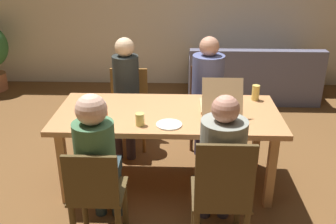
{
  "coord_description": "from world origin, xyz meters",
  "views": [
    {
      "loc": [
        0.11,
        -3.12,
        2.11
      ],
      "look_at": [
        0.0,
        0.1,
        0.7
      ],
      "focal_mm": 40.42,
      "sensor_mm": 36.0,
      "label": 1
    }
  ],
  "objects_px": {
    "drinking_glass_0": "(89,122)",
    "drinking_glass_2": "(103,116)",
    "dining_table": "(168,120)",
    "person_1": "(208,84)",
    "person_2": "(221,159)",
    "plate_0": "(169,125)",
    "chair_0": "(96,197)",
    "chair_2": "(221,196)",
    "drinking_glass_3": "(256,93)",
    "plate_1": "(94,104)",
    "drinking_glass_1": "(140,119)",
    "chair_3": "(128,101)",
    "person_0": "(98,157)",
    "couch": "(252,80)",
    "person_3": "(125,87)",
    "chair_1": "(206,101)",
    "pizza_box_0": "(220,104)"
  },
  "relations": [
    {
      "from": "drinking_glass_0",
      "to": "drinking_glass_2",
      "type": "xyz_separation_m",
      "value": [
        0.1,
        0.08,
        0.01
      ]
    },
    {
      "from": "dining_table",
      "to": "person_1",
      "type": "xyz_separation_m",
      "value": [
        0.41,
        0.79,
        0.07
      ]
    },
    {
      "from": "person_2",
      "to": "plate_0",
      "type": "distance_m",
      "value": 0.62
    },
    {
      "from": "chair_0",
      "to": "plate_0",
      "type": "bearing_deg",
      "value": 49.95
    },
    {
      "from": "dining_table",
      "to": "chair_2",
      "type": "distance_m",
      "value": 1.01
    },
    {
      "from": "chair_0",
      "to": "drinking_glass_3",
      "type": "relative_size",
      "value": 5.76
    },
    {
      "from": "plate_1",
      "to": "drinking_glass_2",
      "type": "xyz_separation_m",
      "value": [
        0.18,
        -0.41,
        0.06
      ]
    },
    {
      "from": "chair_2",
      "to": "drinking_glass_0",
      "type": "relative_size",
      "value": 8.79
    },
    {
      "from": "chair_2",
      "to": "drinking_glass_0",
      "type": "xyz_separation_m",
      "value": [
        -1.04,
        0.55,
        0.3
      ]
    },
    {
      "from": "drinking_glass_1",
      "to": "drinking_glass_2",
      "type": "bearing_deg",
      "value": 176.89
    },
    {
      "from": "person_1",
      "to": "chair_3",
      "type": "bearing_deg",
      "value": 174.41
    },
    {
      "from": "plate_1",
      "to": "drinking_glass_1",
      "type": "bearing_deg",
      "value": -41.53
    },
    {
      "from": "chair_0",
      "to": "drinking_glass_1",
      "type": "xyz_separation_m",
      "value": [
        0.26,
        0.59,
        0.35
      ]
    },
    {
      "from": "dining_table",
      "to": "drinking_glass_1",
      "type": "bearing_deg",
      "value": -127.07
    },
    {
      "from": "person_0",
      "to": "drinking_glass_0",
      "type": "relative_size",
      "value": 11.03
    },
    {
      "from": "plate_0",
      "to": "drinking_glass_0",
      "type": "xyz_separation_m",
      "value": [
        -0.65,
        -0.08,
        0.05
      ]
    },
    {
      "from": "person_0",
      "to": "couch",
      "type": "relative_size",
      "value": 0.65
    },
    {
      "from": "chair_3",
      "to": "drinking_glass_3",
      "type": "relative_size",
      "value": 5.68
    },
    {
      "from": "person_3",
      "to": "couch",
      "type": "relative_size",
      "value": 0.66
    },
    {
      "from": "chair_2",
      "to": "plate_1",
      "type": "height_order",
      "value": "chair_2"
    },
    {
      "from": "plate_0",
      "to": "drinking_glass_1",
      "type": "xyz_separation_m",
      "value": [
        -0.24,
        -0.01,
        0.05
      ]
    },
    {
      "from": "dining_table",
      "to": "chair_1",
      "type": "relative_size",
      "value": 2.31
    },
    {
      "from": "chair_0",
      "to": "plate_1",
      "type": "distance_m",
      "value": 1.09
    },
    {
      "from": "pizza_box_0",
      "to": "plate_1",
      "type": "xyz_separation_m",
      "value": [
        -1.17,
        0.06,
        -0.04
      ]
    },
    {
      "from": "person_2",
      "to": "chair_3",
      "type": "xyz_separation_m",
      "value": [
        -0.9,
        1.64,
        -0.22
      ]
    },
    {
      "from": "person_0",
      "to": "person_3",
      "type": "height_order",
      "value": "person_3"
    },
    {
      "from": "pizza_box_0",
      "to": "drinking_glass_0",
      "type": "bearing_deg",
      "value": -158.52
    },
    {
      "from": "drinking_glass_2",
      "to": "couch",
      "type": "bearing_deg",
      "value": 56.45
    },
    {
      "from": "dining_table",
      "to": "drinking_glass_0",
      "type": "height_order",
      "value": "drinking_glass_0"
    },
    {
      "from": "chair_1",
      "to": "dining_table",
      "type": "bearing_deg",
      "value": -114.09
    },
    {
      "from": "dining_table",
      "to": "chair_0",
      "type": "relative_size",
      "value": 2.35
    },
    {
      "from": "person_3",
      "to": "plate_1",
      "type": "xyz_separation_m",
      "value": [
        -0.22,
        -0.58,
        0.04
      ]
    },
    {
      "from": "person_0",
      "to": "plate_1",
      "type": "xyz_separation_m",
      "value": [
        -0.22,
        0.89,
        0.04
      ]
    },
    {
      "from": "chair_1",
      "to": "pizza_box_0",
      "type": "xyz_separation_m",
      "value": [
        0.06,
        -0.84,
        0.3
      ]
    },
    {
      "from": "dining_table",
      "to": "chair_2",
      "type": "height_order",
      "value": "chair_2"
    },
    {
      "from": "person_1",
      "to": "chair_3",
      "type": "xyz_separation_m",
      "value": [
        -0.9,
        0.09,
        -0.25
      ]
    },
    {
      "from": "chair_2",
      "to": "chair_3",
      "type": "relative_size",
      "value": 1.15
    },
    {
      "from": "chair_3",
      "to": "plate_1",
      "type": "xyz_separation_m",
      "value": [
        -0.22,
        -0.74,
        0.26
      ]
    },
    {
      "from": "chair_1",
      "to": "plate_1",
      "type": "height_order",
      "value": "chair_1"
    },
    {
      "from": "chair_3",
      "to": "drinking_glass_0",
      "type": "relative_size",
      "value": 7.64
    },
    {
      "from": "chair_1",
      "to": "pizza_box_0",
      "type": "height_order",
      "value": "pizza_box_0"
    },
    {
      "from": "person_2",
      "to": "plate_0",
      "type": "relative_size",
      "value": 5.64
    },
    {
      "from": "drinking_glass_0",
      "to": "person_3",
      "type": "bearing_deg",
      "value": 82.29
    },
    {
      "from": "person_0",
      "to": "couch",
      "type": "distance_m",
      "value": 3.5
    },
    {
      "from": "dining_table",
      "to": "chair_3",
      "type": "height_order",
      "value": "chair_3"
    },
    {
      "from": "chair_2",
      "to": "drinking_glass_1",
      "type": "height_order",
      "value": "chair_2"
    },
    {
      "from": "person_0",
      "to": "drinking_glass_1",
      "type": "distance_m",
      "value": 0.54
    },
    {
      "from": "person_0",
      "to": "drinking_glass_0",
      "type": "distance_m",
      "value": 0.43
    },
    {
      "from": "person_2",
      "to": "plate_1",
      "type": "distance_m",
      "value": 1.43
    },
    {
      "from": "chair_2",
      "to": "person_2",
      "type": "xyz_separation_m",
      "value": [
        -0.0,
        0.15,
        0.21
      ]
    }
  ]
}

